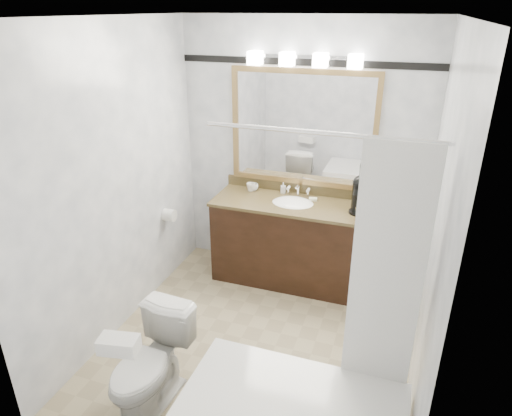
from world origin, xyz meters
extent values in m
cube|color=tan|center=(0.00, 0.00, -0.01)|extent=(2.40, 2.60, 0.01)
cube|color=white|center=(0.00, 0.00, 2.50)|extent=(2.40, 2.60, 0.01)
cube|color=white|center=(0.00, 1.30, 1.25)|extent=(2.40, 0.01, 2.50)
cube|color=white|center=(0.00, -1.30, 1.25)|extent=(2.40, 0.01, 2.50)
cube|color=white|center=(-1.20, 0.00, 1.25)|extent=(0.01, 2.60, 2.50)
cube|color=white|center=(1.20, 0.00, 1.25)|extent=(0.01, 2.60, 2.50)
cube|color=black|center=(0.00, 1.01, 0.41)|extent=(1.50, 0.55, 0.82)
cube|color=olive|center=(0.00, 1.01, 0.83)|extent=(1.53, 0.58, 0.03)
cube|color=olive|center=(0.00, 1.29, 0.90)|extent=(1.53, 0.03, 0.10)
ellipsoid|color=white|center=(0.00, 1.01, 0.82)|extent=(0.44, 0.34, 0.14)
cube|color=#A07D48|center=(0.00, 1.28, 2.02)|extent=(1.40, 0.04, 0.05)
cube|color=#A07D48|center=(0.00, 1.28, 0.97)|extent=(1.40, 0.04, 0.05)
cube|color=#A07D48|center=(-0.68, 1.28, 1.50)|extent=(0.05, 0.04, 1.00)
cube|color=#A07D48|center=(0.68, 1.28, 1.50)|extent=(0.05, 0.04, 1.00)
cube|color=white|center=(0.00, 1.29, 1.50)|extent=(1.30, 0.01, 1.00)
cube|color=silver|center=(0.00, 1.27, 2.15)|extent=(0.90, 0.05, 0.03)
cube|color=white|center=(-0.45, 1.22, 2.13)|extent=(0.12, 0.12, 0.12)
cube|color=white|center=(-0.15, 1.22, 2.13)|extent=(0.12, 0.12, 0.12)
cube|color=white|center=(0.15, 1.22, 2.13)|extent=(0.12, 0.12, 0.12)
cube|color=white|center=(0.45, 1.22, 2.13)|extent=(0.12, 0.12, 0.12)
cube|color=black|center=(0.00, 1.29, 2.10)|extent=(2.40, 0.01, 0.06)
cylinder|color=silver|center=(0.53, -0.54, 1.95)|extent=(1.30, 0.02, 0.02)
cube|color=white|center=(0.95, -0.55, 1.18)|extent=(0.40, 0.04, 1.55)
cylinder|color=white|center=(-1.14, 0.66, 0.70)|extent=(0.11, 0.12, 0.12)
imported|color=white|center=(-0.48, -0.85, 0.35)|extent=(0.43, 0.70, 0.69)
cube|color=white|center=(-0.48, -1.12, 0.74)|extent=(0.25, 0.17, 0.09)
cylinder|color=black|center=(0.62, 0.98, 0.86)|extent=(0.18, 0.18, 0.02)
cylinder|color=black|center=(0.61, 1.04, 0.99)|extent=(0.15, 0.15, 0.25)
sphere|color=black|center=(0.61, 1.04, 1.11)|extent=(0.15, 0.15, 0.15)
cube|color=black|center=(0.62, 0.96, 1.07)|extent=(0.11, 0.11, 0.05)
cylinder|color=silver|center=(0.62, 0.96, 0.89)|extent=(0.06, 0.06, 0.06)
imported|color=white|center=(-0.46, 1.20, 0.89)|extent=(0.12, 0.12, 0.07)
imported|color=white|center=(-0.48, 1.17, 0.89)|extent=(0.11, 0.11, 0.08)
imported|color=white|center=(-0.16, 1.23, 0.90)|extent=(0.06, 0.06, 0.11)
cube|color=beige|center=(0.17, 1.13, 0.86)|extent=(0.08, 0.06, 0.02)
camera|label=1|loc=(0.97, -2.86, 2.55)|focal=32.00mm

